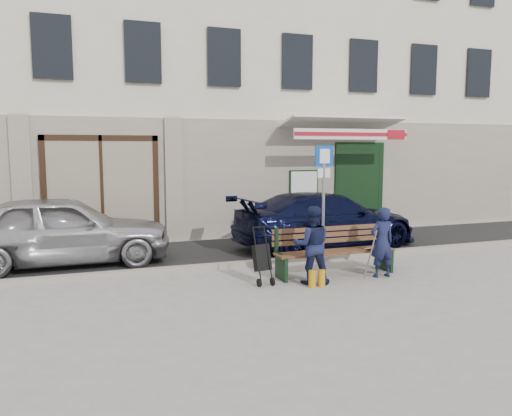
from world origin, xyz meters
name	(u,v)px	position (x,y,z in m)	size (l,w,h in m)	color
ground	(300,283)	(0.00, 0.00, 0.00)	(80.00, 80.00, 0.00)	#9E9991
asphalt_lane	(247,250)	(0.00, 3.10, 0.01)	(60.00, 3.20, 0.01)	#282828
curb	(270,262)	(0.00, 1.50, 0.06)	(60.00, 0.18, 0.12)	#9E9384
building	(195,70)	(0.01, 8.45, 4.97)	(20.00, 8.27, 10.00)	beige
car_silver	(62,230)	(-4.09, 2.91, 0.75)	(1.76, 4.38, 1.49)	#B5B5BA
car_navy	(326,220)	(1.96, 2.82, 0.68)	(1.91, 4.69, 1.36)	black
parking_sign	(324,184)	(1.37, 1.80, 1.65)	(0.46, 0.10, 2.49)	gray
bench	(333,251)	(0.84, 0.34, 0.46)	(2.40, 1.17, 0.98)	brown
man	(382,242)	(1.64, -0.10, 0.67)	(0.49, 0.32, 1.33)	#161B3D
woman	(312,245)	(0.19, -0.08, 0.70)	(0.69, 0.53, 1.41)	#151B3C
stroller	(262,259)	(-0.66, 0.20, 0.45)	(0.34, 0.45, 1.02)	black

